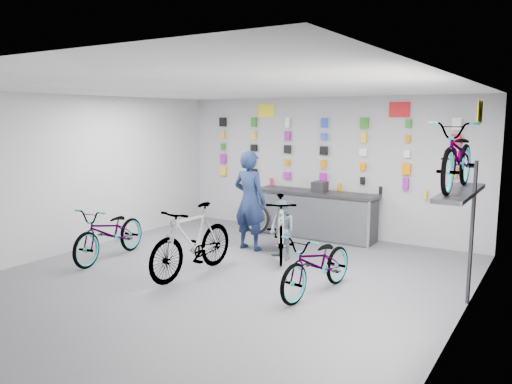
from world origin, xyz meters
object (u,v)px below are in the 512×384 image
Objects in this scene: bike_left at (110,232)px; customer at (282,230)px; bike_right at (318,264)px; bike_service at (281,227)px; counter at (315,215)px; bike_center at (192,240)px; clerk at (250,201)px.

customer reaches higher than bike_left.
bike_right is 0.93× the size of bike_service.
customer is at bearing 22.53° from bike_left.
counter is 1.39× the size of bike_center.
bike_service is 0.90m from clerk.
clerk is at bearing -112.67° from counter.
bike_right is 0.91× the size of clerk.
bike_right is 1.98m from bike_service.
bike_service is (0.72, 1.67, -0.01)m from bike_center.
counter is at bearing 64.26° from bike_service.
clerk is (-0.07, 1.85, 0.39)m from bike_center.
bike_center is 1.11× the size of bike_right.
customer is at bearing -76.97° from bike_service.
clerk reaches higher than counter.
counter is 1.43× the size of bike_left.
bike_left is at bearing -128.23° from customer.
customer is (0.21, -1.83, 0.06)m from counter.
counter is 1.39× the size of clerk.
bike_service is (2.57, 1.75, 0.07)m from bike_left.
bike_service is (0.14, -1.75, 0.08)m from counter.
bike_center is 1.00× the size of clerk.
clerk is (1.78, 1.93, 0.47)m from bike_left.
bike_left is 3.11m from bike_service.
bike_left is 1.74× the size of customer.
bike_service is 1.74× the size of customer.
counter is at bearing 45.46° from bike_left.
clerk reaches higher than customer.
bike_right is at bearing -24.99° from customer.
bike_left is 3.99m from bike_right.
customer is at bearing 143.09° from bike_right.
bike_left is 3.13m from customer.
bike_service is at bearing 152.79° from customer.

